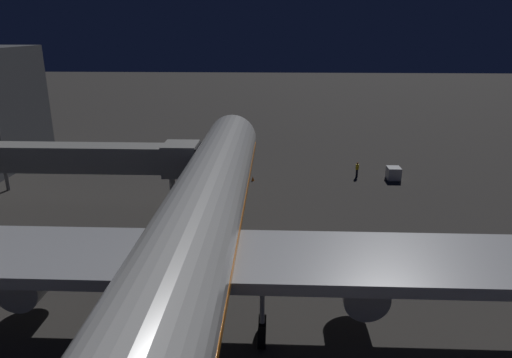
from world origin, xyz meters
name	(u,v)px	position (x,y,z in m)	size (l,w,h in m)	color
ground_plane	(215,254)	(0.00, 0.00, 0.00)	(320.00, 320.00, 0.00)	#383533
airliner_at_gate	(192,243)	(0.00, 9.35, 5.60)	(54.60, 58.86, 17.88)	silver
jet_bridge	(83,158)	(13.59, -8.29, 5.70)	(25.73, 3.40, 7.23)	#9E9E99
baggage_container_mid_row	(393,173)	(-19.29, -20.59, 0.75)	(1.56, 1.77, 1.50)	#B7BABF
ground_crew_near_nose_gear	(357,169)	(-14.99, -21.33, 1.04)	(0.40, 0.40, 1.88)	black
traffic_cone_nose_port	(253,179)	(-2.20, -19.25, 0.28)	(0.36, 0.36, 0.55)	orange
traffic_cone_nose_starboard	(217,178)	(2.20, -19.25, 0.28)	(0.36, 0.36, 0.55)	orange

